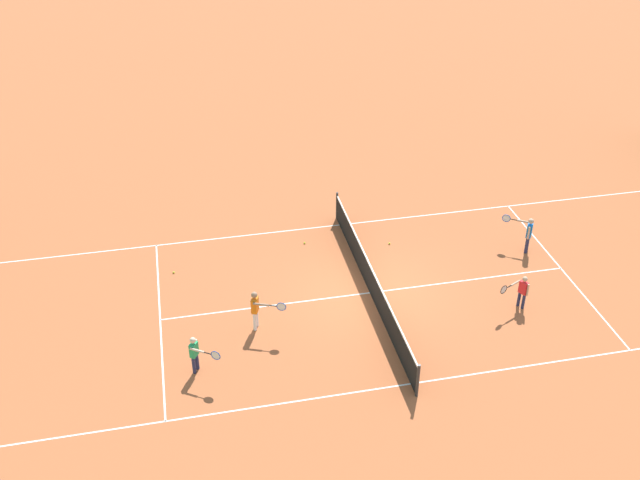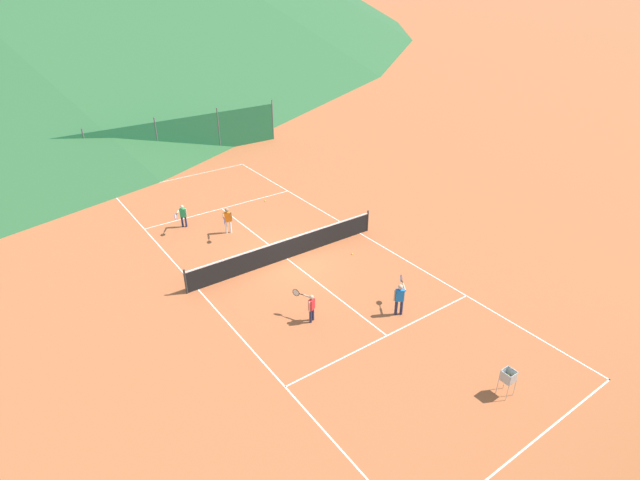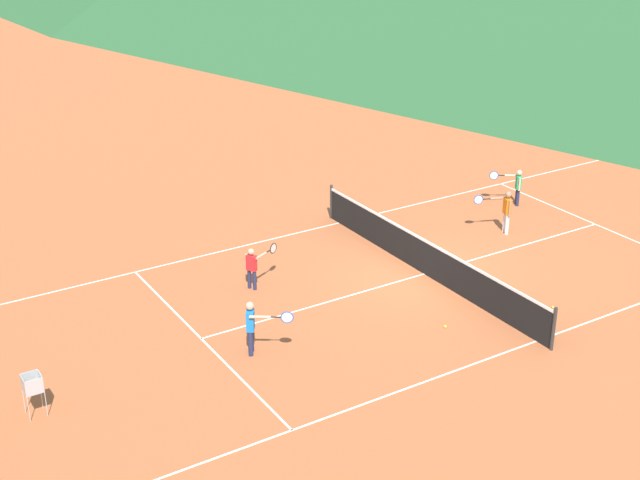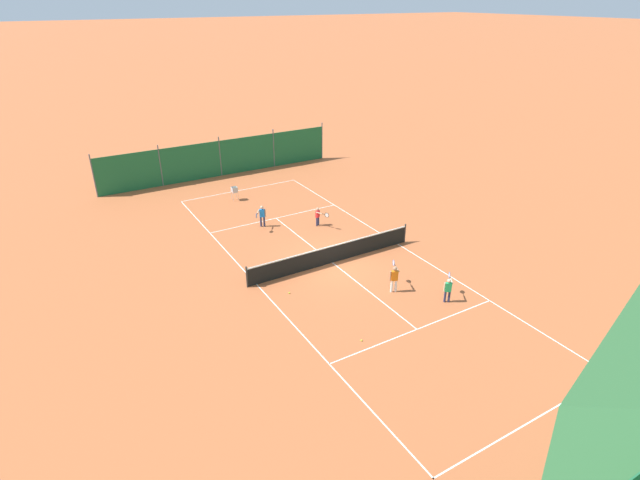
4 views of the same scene
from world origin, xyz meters
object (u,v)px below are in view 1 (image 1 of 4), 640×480
object	(u,v)px
player_near_service	(256,308)
player_far_baseline	(196,352)
tennis_net	(371,280)
tennis_ball_mid_court	(174,272)
tennis_ball_by_net_left	(305,243)
tennis_ball_near_corner	(389,243)
player_far_service	(522,290)
player_near_baseline	(528,232)

from	to	relation	value
player_near_service	player_far_baseline	bearing A→B (deg)	128.96
tennis_net	player_far_baseline	distance (m)	6.00
player_far_baseline	tennis_ball_mid_court	xyz separation A→B (m)	(4.78, 0.42, -0.64)
tennis_ball_by_net_left	tennis_net	bearing A→B (deg)	-155.30
tennis_net	tennis_ball_near_corner	size ratio (longest dim) A/B	139.09
player_near_service	tennis_ball_mid_court	xyz separation A→B (m)	(3.29, 2.25, -0.71)
player_far_service	tennis_ball_by_net_left	size ratio (longest dim) A/B	16.81
player_far_service	tennis_ball_by_net_left	world-z (taller)	player_far_service
tennis_ball_mid_court	tennis_ball_near_corner	bearing A→B (deg)	-88.45
tennis_net	player_near_baseline	distance (m)	5.82
tennis_ball_mid_court	tennis_net	bearing A→B (deg)	-111.58
player_near_service	tennis_ball_mid_court	bearing A→B (deg)	34.36
player_near_service	tennis_ball_near_corner	size ratio (longest dim) A/B	19.33
player_far_baseline	player_near_service	bearing A→B (deg)	-51.04
tennis_net	tennis_ball_by_net_left	xyz separation A→B (m)	(3.16, 1.45, -0.47)
player_near_baseline	player_far_baseline	bearing A→B (deg)	108.06
tennis_ball_near_corner	tennis_net	bearing A→B (deg)	151.62
player_far_baseline	tennis_ball_by_net_left	xyz separation A→B (m)	(5.60, -4.02, -0.64)
tennis_ball_mid_court	player_near_service	bearing A→B (deg)	-145.64
tennis_ball_near_corner	player_far_service	bearing A→B (deg)	-145.96
player_near_baseline	tennis_ball_by_net_left	world-z (taller)	player_near_baseline
tennis_ball_by_net_left	player_near_service	bearing A→B (deg)	152.04
player_far_service	tennis_net	bearing A→B (deg)	68.63
tennis_net	tennis_ball_near_corner	world-z (taller)	tennis_net
tennis_ball_near_corner	tennis_ball_by_net_left	distance (m)	2.89
player_far_service	player_near_baseline	bearing A→B (deg)	-28.11
player_near_baseline	tennis_ball_by_net_left	size ratio (longest dim) A/B	19.23
tennis_net	player_far_baseline	bearing A→B (deg)	114.06
tennis_net	player_far_service	bearing A→B (deg)	-111.37
player_far_baseline	player_near_baseline	distance (m)	11.74
tennis_ball_near_corner	player_near_baseline	bearing A→B (deg)	-107.12
player_near_service	player_far_service	world-z (taller)	player_near_service
tennis_ball_near_corner	tennis_ball_by_net_left	bearing A→B (deg)	77.36
player_near_baseline	player_far_service	world-z (taller)	player_near_baseline
tennis_net	tennis_ball_near_corner	xyz separation A→B (m)	(2.53, -1.37, -0.47)
player_near_service	tennis_ball_near_corner	xyz separation A→B (m)	(3.49, -5.01, -0.71)
player_far_service	tennis_ball_near_corner	bearing A→B (deg)	34.04
player_near_baseline	tennis_ball_mid_court	bearing A→B (deg)	84.40
tennis_ball_mid_court	tennis_ball_by_net_left	xyz separation A→B (m)	(0.83, -4.44, 0.00)
tennis_net	player_far_service	distance (m)	4.49
tennis_net	player_near_service	size ratio (longest dim) A/B	7.19
player_far_baseline	tennis_ball_mid_court	world-z (taller)	player_far_baseline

